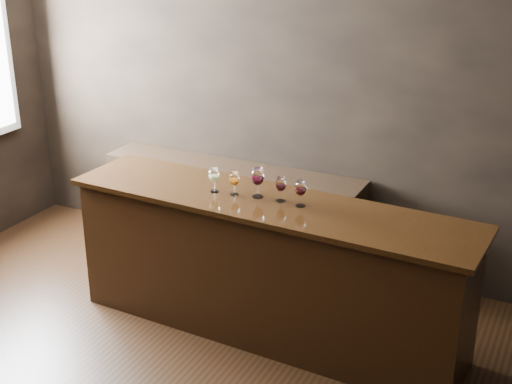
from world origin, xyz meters
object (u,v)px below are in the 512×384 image
at_px(bar_counter, 268,271).
at_px(glass_red_a, 258,177).
at_px(glass_red_b, 281,185).
at_px(glass_red_c, 301,189).
at_px(glass_white, 214,176).
at_px(glass_amber, 234,179).
at_px(back_bar_shelf, 232,212).

distance_m(bar_counter, glass_red_a, 0.69).
distance_m(glass_red_a, glass_red_b, 0.18).
bearing_deg(glass_red_c, glass_white, -177.61).
height_order(glass_white, glass_amber, glass_white).
bearing_deg(glass_amber, glass_red_c, 1.54).
xyz_separation_m(back_bar_shelf, glass_amber, (0.54, -0.97, 0.72)).
bearing_deg(back_bar_shelf, glass_red_a, -53.03).
bearing_deg(bar_counter, glass_amber, -178.42).
bearing_deg(bar_counter, glass_red_b, 31.26).
bearing_deg(bar_counter, glass_red_c, 7.39).
height_order(glass_red_b, glass_red_c, glass_red_c).
xyz_separation_m(glass_red_b, glass_red_c, (0.15, -0.02, 0.01)).
bearing_deg(glass_red_b, glass_red_c, -7.91).
distance_m(bar_counter, glass_white, 0.77).
distance_m(glass_white, glass_amber, 0.15).
relative_size(back_bar_shelf, glass_red_c, 12.66).
distance_m(back_bar_shelf, glass_red_a, 1.39).
bearing_deg(glass_red_a, bar_counter, -21.52).
height_order(glass_white, glass_red_a, glass_red_a).
height_order(bar_counter, glass_red_c, glass_red_c).
height_order(back_bar_shelf, glass_amber, glass_amber).
xyz_separation_m(glass_white, glass_red_a, (0.32, 0.05, 0.02)).
relative_size(glass_white, glass_red_a, 0.83).
bearing_deg(glass_red_b, bar_counter, -151.48).
bearing_deg(bar_counter, glass_white, -176.11).
distance_m(glass_amber, glass_red_c, 0.49).
height_order(glass_amber, glass_red_a, glass_red_a).
distance_m(back_bar_shelf, glass_red_b, 1.47).
xyz_separation_m(glass_red_a, glass_red_b, (0.17, 0.00, -0.03)).
distance_m(back_bar_shelf, glass_red_c, 1.58).
height_order(back_bar_shelf, glass_red_c, glass_red_c).
bearing_deg(glass_white, back_bar_shelf, 111.50).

